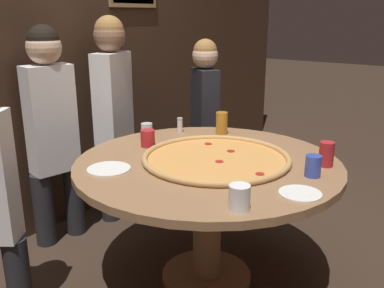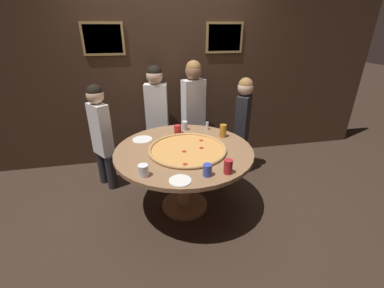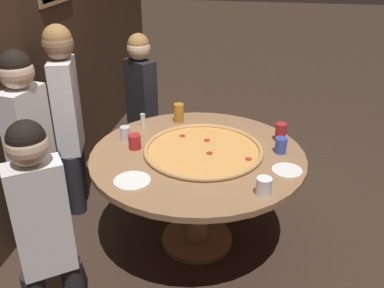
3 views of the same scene
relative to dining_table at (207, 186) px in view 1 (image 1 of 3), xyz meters
name	(u,v)px [view 1 (image 1 of 3)]	position (x,y,z in m)	size (l,w,h in m)	color
ground_plane	(206,278)	(0.00, 0.00, -0.59)	(24.00, 24.00, 0.00)	#38281E
back_wall	(48,44)	(0.00, 1.32, 0.71)	(6.40, 0.08, 2.60)	#3D281C
dining_table	(207,186)	(0.00, 0.00, 0.00)	(1.44, 1.44, 0.74)	#936B47
giant_pizza	(216,158)	(0.03, -0.03, 0.16)	(0.81, 0.81, 0.03)	#E0994C
drink_cup_centre_back	(326,154)	(0.29, -0.54, 0.21)	(0.08, 0.08, 0.13)	#B22328
drink_cup_by_shaker	(148,138)	(0.00, 0.43, 0.20)	(0.08, 0.08, 0.10)	#B22328
drink_cup_beside_pizza	(147,132)	(0.10, 0.53, 0.20)	(0.07, 0.07, 0.11)	silver
drink_cup_far_left	(222,123)	(0.50, 0.23, 0.22)	(0.08, 0.08, 0.15)	#BC7A23
drink_cup_near_left	(313,166)	(0.11, -0.54, 0.20)	(0.08, 0.08, 0.11)	#384CB7
drink_cup_front_edge	(239,198)	(-0.43, -0.45, 0.20)	(0.09, 0.09, 0.11)	white
white_plate_right_side	(109,169)	(-0.42, 0.33, 0.15)	(0.22, 0.22, 0.01)	white
white_plate_left_side	(300,193)	(-0.13, -0.58, 0.15)	(0.19, 0.19, 0.01)	white
condiment_shaker	(180,125)	(0.37, 0.48, 0.20)	(0.04, 0.04, 0.10)	silver
diner_far_right	(51,124)	(-0.20, 1.09, 0.23)	(0.38, 0.22, 1.44)	#232328
diner_side_right	(113,107)	(0.32, 1.06, 0.25)	(0.39, 0.25, 1.49)	#232328
diner_far_left	(205,113)	(0.90, 0.65, 0.16)	(0.29, 0.34, 1.32)	#232328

